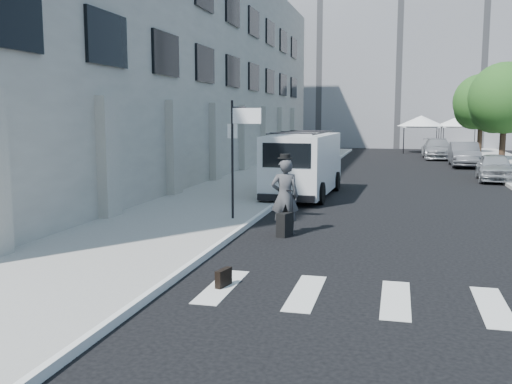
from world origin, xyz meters
The scene contains 16 objects.
ground centered at (0.00, 0.00, 0.00)m, with size 120.00×120.00×0.00m, color black.
sidewalk_left centered at (-4.25, 16.00, 0.07)m, with size 4.50×48.00×0.15m, color gray.
building_left centered at (-11.50, 18.00, 6.00)m, with size 10.00×44.00×12.00m, color gray.
building_far centered at (2.00, 50.00, 12.50)m, with size 22.00×12.00×25.00m, color slate.
sign_pole centered at (-2.36, 3.20, 2.65)m, with size 1.03×0.07×3.50m.
tree_near centered at (7.50, 20.15, 3.97)m, with size 3.80×3.83×6.03m.
tree_far centered at (7.50, 29.15, 3.97)m, with size 3.80×3.83×6.03m.
tent_left centered at (4.00, 38.00, 2.71)m, with size 4.00×4.00×3.20m.
tent_right centered at (7.20, 38.50, 2.71)m, with size 4.00×4.00×3.20m.
businessman centered at (-0.78, 2.00, 1.03)m, with size 0.75×0.49×2.07m, color #3F3F42.
briefcase centered at (-0.97, -3.00, 0.17)m, with size 0.12×0.44×0.34m, color black.
suitcase centered at (-0.71, 1.70, 0.33)m, with size 0.41×0.51×1.23m.
cargo_van centered at (-1.49, 9.61, 1.27)m, with size 2.51×6.65×2.46m.
parked_car_a centered at (6.80, 16.92, 0.69)m, with size 1.62×4.04×1.38m, color #95989D.
parked_car_b centered at (6.21, 25.00, 0.77)m, with size 1.63×4.68×1.54m, color #505157.
parked_car_c centered at (5.00, 31.37, 0.74)m, with size 2.08×5.11×1.48m, color #93959A.
Camera 1 is at (2.15, -12.98, 3.22)m, focal length 40.00 mm.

